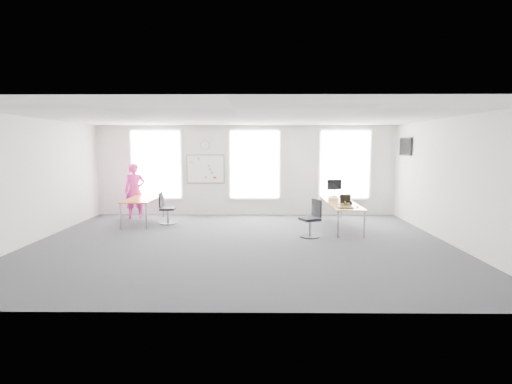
{
  "coord_description": "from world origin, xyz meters",
  "views": [
    {
      "loc": [
        0.47,
        -9.36,
        2.33
      ],
      "look_at": [
        0.37,
        1.2,
        1.1
      ],
      "focal_mm": 28.0,
      "sensor_mm": 36.0,
      "label": 1
    }
  ],
  "objects_px": {
    "person": "(135,191)",
    "desk_right": "(340,204)",
    "keyboard": "(346,208)",
    "headphones": "(348,203)",
    "desk_left": "(143,200)",
    "chair_right": "(312,221)",
    "monitor": "(334,186)",
    "chair_left": "(166,210)"
  },
  "relations": [
    {
      "from": "desk_right",
      "to": "chair_right",
      "type": "relative_size",
      "value": 3.09
    },
    {
      "from": "chair_left",
      "to": "monitor",
      "type": "relative_size",
      "value": 1.71
    },
    {
      "from": "chair_right",
      "to": "headphones",
      "type": "height_order",
      "value": "chair_right"
    },
    {
      "from": "desk_right",
      "to": "chair_right",
      "type": "xyz_separation_m",
      "value": [
        -0.99,
        -1.31,
        -0.25
      ]
    },
    {
      "from": "keyboard",
      "to": "person",
      "type": "bearing_deg",
      "value": 145.51
    },
    {
      "from": "desk_right",
      "to": "person",
      "type": "relative_size",
      "value": 1.68
    },
    {
      "from": "chair_left",
      "to": "headphones",
      "type": "xyz_separation_m",
      "value": [
        5.22,
        -0.91,
        0.36
      ]
    },
    {
      "from": "desk_right",
      "to": "monitor",
      "type": "xyz_separation_m",
      "value": [
        0.03,
        1.16,
        0.38
      ]
    },
    {
      "from": "keyboard",
      "to": "headphones",
      "type": "height_order",
      "value": "headphones"
    },
    {
      "from": "monitor",
      "to": "person",
      "type": "bearing_deg",
      "value": 160.77
    },
    {
      "from": "headphones",
      "to": "monitor",
      "type": "relative_size",
      "value": 0.36
    },
    {
      "from": "chair_right",
      "to": "monitor",
      "type": "xyz_separation_m",
      "value": [
        1.02,
        2.47,
        0.63
      ]
    },
    {
      "from": "person",
      "to": "desk_right",
      "type": "bearing_deg",
      "value": -31.56
    },
    {
      "from": "chair_left",
      "to": "monitor",
      "type": "bearing_deg",
      "value": -84.51
    },
    {
      "from": "desk_right",
      "to": "keyboard",
      "type": "relative_size",
      "value": 7.14
    },
    {
      "from": "headphones",
      "to": "desk_left",
      "type": "bearing_deg",
      "value": 164.37
    },
    {
      "from": "chair_right",
      "to": "desk_right",
      "type": "bearing_deg",
      "value": 118.28
    },
    {
      "from": "chair_left",
      "to": "keyboard",
      "type": "xyz_separation_m",
      "value": [
        5.03,
        -1.52,
        0.31
      ]
    },
    {
      "from": "desk_right",
      "to": "person",
      "type": "distance_m",
      "value": 6.5
    },
    {
      "from": "chair_left",
      "to": "chair_right",
      "type": "bearing_deg",
      "value": -115.26
    },
    {
      "from": "chair_right",
      "to": "person",
      "type": "height_order",
      "value": "person"
    },
    {
      "from": "desk_right",
      "to": "headphones",
      "type": "height_order",
      "value": "headphones"
    },
    {
      "from": "keyboard",
      "to": "desk_right",
      "type": "bearing_deg",
      "value": 72.8
    },
    {
      "from": "chair_right",
      "to": "headphones",
      "type": "xyz_separation_m",
      "value": [
        1.08,
        0.75,
        0.35
      ]
    },
    {
      "from": "chair_left",
      "to": "person",
      "type": "height_order",
      "value": "person"
    },
    {
      "from": "desk_left",
      "to": "monitor",
      "type": "bearing_deg",
      "value": 6.13
    },
    {
      "from": "desk_right",
      "to": "monitor",
      "type": "distance_m",
      "value": 1.23
    },
    {
      "from": "keyboard",
      "to": "monitor",
      "type": "distance_m",
      "value": 2.36
    },
    {
      "from": "desk_left",
      "to": "person",
      "type": "relative_size",
      "value": 1.18
    },
    {
      "from": "desk_left",
      "to": "chair_left",
      "type": "relative_size",
      "value": 2.2
    },
    {
      "from": "desk_left",
      "to": "headphones",
      "type": "distance_m",
      "value": 6.03
    },
    {
      "from": "desk_left",
      "to": "chair_right",
      "type": "height_order",
      "value": "chair_right"
    },
    {
      "from": "person",
      "to": "keyboard",
      "type": "relative_size",
      "value": 4.26
    },
    {
      "from": "desk_right",
      "to": "monitor",
      "type": "relative_size",
      "value": 5.33
    },
    {
      "from": "desk_right",
      "to": "chair_left",
      "type": "distance_m",
      "value": 5.15
    },
    {
      "from": "person",
      "to": "headphones",
      "type": "bearing_deg",
      "value": -36.04
    },
    {
      "from": "chair_right",
      "to": "chair_left",
      "type": "xyz_separation_m",
      "value": [
        -4.14,
        1.66,
        -0.0
      ]
    },
    {
      "from": "desk_right",
      "to": "keyboard",
      "type": "height_order",
      "value": "keyboard"
    },
    {
      "from": "keyboard",
      "to": "desk_left",
      "type": "bearing_deg",
      "value": 151.0
    },
    {
      "from": "keyboard",
      "to": "headphones",
      "type": "bearing_deg",
      "value": 60.43
    },
    {
      "from": "chair_right",
      "to": "keyboard",
      "type": "distance_m",
      "value": 0.95
    },
    {
      "from": "monitor",
      "to": "desk_left",
      "type": "bearing_deg",
      "value": 168.63
    }
  ]
}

